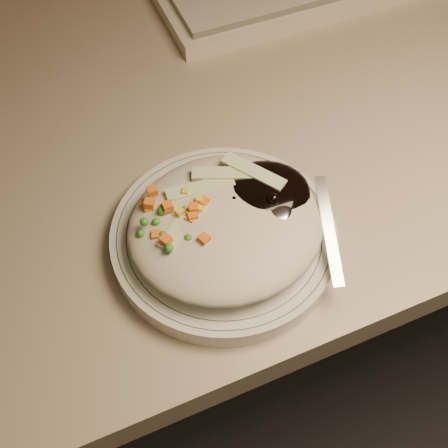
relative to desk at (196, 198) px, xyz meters
name	(u,v)px	position (x,y,z in m)	size (l,w,h in m)	color
desk	(196,198)	(0.00, 0.00, 0.00)	(1.40, 0.70, 0.74)	gray
plate	(224,239)	(-0.05, -0.21, 0.21)	(0.23, 0.23, 0.02)	silver
plate_rim	(224,233)	(-0.05, -0.21, 0.22)	(0.22, 0.22, 0.00)	#144723
meal	(228,220)	(-0.04, -0.21, 0.24)	(0.21, 0.19, 0.05)	#C0B79B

